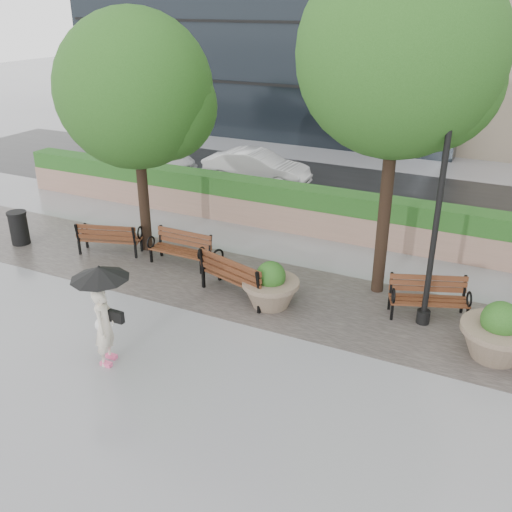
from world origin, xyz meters
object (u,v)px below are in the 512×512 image
at_px(bench_3, 428,306).
at_px(car_right, 256,168).
at_px(bench_2, 238,284).
at_px(trash_bin, 19,229).
at_px(planter_right, 497,336).
at_px(bench_1, 181,256).
at_px(car_left, 147,158).
at_px(pedestrian, 103,306).
at_px(planter_left, 271,289).
at_px(lamppost, 434,236).
at_px(bench_0, 110,244).

bearing_deg(bench_3, car_right, 116.36).
relative_size(bench_2, trash_bin, 2.24).
distance_m(bench_3, planter_right, 1.79).
distance_m(bench_1, bench_2, 2.30).
distance_m(car_left, pedestrian, 12.97).
xyz_separation_m(planter_left, car_right, (-4.31, 8.08, 0.23)).
xyz_separation_m(lamppost, car_left, (-12.10, 6.86, -1.39)).
relative_size(bench_0, bench_3, 1.01).
bearing_deg(car_right, planter_left, -155.36).
bearing_deg(pedestrian, bench_3, -66.72).
bearing_deg(car_right, bench_0, 170.37).
xyz_separation_m(bench_0, planter_left, (5.11, -0.73, 0.15)).
height_order(lamppost, car_left, lamppost).
relative_size(planter_right, car_left, 0.33).
xyz_separation_m(bench_2, trash_bin, (-6.95, 0.07, 0.15)).
bearing_deg(trash_bin, lamppost, 3.05).
distance_m(trash_bin, lamppost, 11.17).
xyz_separation_m(trash_bin, lamppost, (11.05, 0.59, 1.55)).
distance_m(bench_0, pedestrian, 5.27).
height_order(bench_1, planter_right, planter_right).
distance_m(lamppost, pedestrian, 6.55).
height_order(trash_bin, car_left, car_left).
relative_size(bench_3, trash_bin, 1.96).
distance_m(planter_right, trash_bin, 12.54).
height_order(planter_right, car_left, car_left).
xyz_separation_m(trash_bin, car_left, (-1.05, 7.45, 0.16)).
height_order(planter_left, planter_right, planter_right).
height_order(bench_3, planter_right, planter_right).
bearing_deg(car_right, lamppost, -137.69).
distance_m(bench_3, lamppost, 1.77).
bearing_deg(bench_2, lamppost, -154.31).
xyz_separation_m(bench_2, bench_3, (4.12, 0.98, -0.04)).
bearing_deg(pedestrian, car_left, 15.49).
distance_m(trash_bin, car_right, 8.69).
bearing_deg(lamppost, car_right, 135.72).
relative_size(bench_1, trash_bin, 1.81).
relative_size(trash_bin, pedestrian, 0.46).
xyz_separation_m(bench_1, pedestrian, (1.14, -4.25, 0.94)).
relative_size(planter_left, planter_right, 0.91).
distance_m(trash_bin, pedestrian, 6.93).
relative_size(bench_1, lamppost, 0.36).
distance_m(planter_left, car_right, 9.16).
bearing_deg(bench_3, planter_right, -55.11).
relative_size(bench_2, bench_3, 1.14).
bearing_deg(car_left, bench_2, -134.03).
distance_m(planter_left, pedestrian, 3.88).
bearing_deg(planter_right, car_right, 138.34).
bearing_deg(trash_bin, bench_2, -0.54).
xyz_separation_m(bench_2, car_right, (-3.44, 8.01, 0.34)).
distance_m(bench_3, trash_bin, 11.11).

